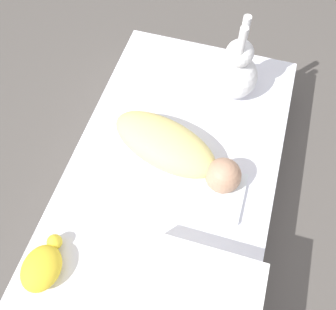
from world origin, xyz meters
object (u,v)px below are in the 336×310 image
pillow (198,294)px  bunny_plush (236,72)px  turtle_plush (43,266)px  swaddled_baby (174,149)px

pillow → bunny_plush: 0.91m
pillow → turtle_plush: (-0.06, 0.52, -0.01)m
turtle_plush → pillow: bearing=-83.8°
swaddled_baby → turtle_plush: 0.63m
pillow → turtle_plush: 0.53m
swaddled_baby → pillow: swaddled_baby is taller
swaddled_baby → turtle_plush: (-0.56, 0.30, -0.02)m
swaddled_baby → bunny_plush: (0.41, -0.15, 0.06)m
pillow → turtle_plush: size_ratio=1.93×
swaddled_baby → pillow: (-0.50, -0.22, -0.01)m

